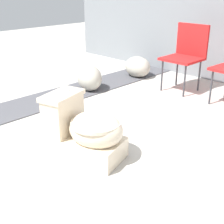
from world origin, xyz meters
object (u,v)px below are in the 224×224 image
object	(u,v)px
boulder_far	(90,78)
folding_chair_left	(187,50)
toilet	(86,132)
boulder_near	(138,67)

from	to	relation	value
boulder_far	folding_chair_left	bearing A→B (deg)	47.03
toilet	boulder_far	size ratio (longest dim) A/B	1.72
toilet	boulder_far	world-z (taller)	toilet
folding_chair_left	boulder_far	xyz separation A→B (m)	(-0.85, -0.91, -0.35)
boulder_far	toilet	bearing A→B (deg)	-42.46
toilet	boulder_near	xyz separation A→B (m)	(-1.22, 2.07, -0.07)
folding_chair_left	boulder_far	world-z (taller)	folding_chair_left
toilet	boulder_far	distance (m)	1.70
folding_chair_left	boulder_near	bearing A→B (deg)	-90.37
folding_chair_left	boulder_near	world-z (taller)	folding_chair_left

